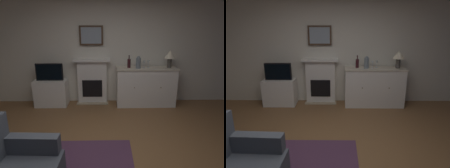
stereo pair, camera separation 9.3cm
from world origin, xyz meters
TOP-DOWN VIEW (x-y plane):
  - wall_rear at (0.00, 2.51)m, footprint 6.39×0.06m
  - fireplace_unit at (-0.38, 2.38)m, footprint 0.87×0.30m
  - framed_picture at (-0.38, 2.42)m, footprint 0.55×0.04m
  - sideboard_cabinet at (0.91, 2.20)m, footprint 1.41×0.49m
  - table_lamp at (1.43, 2.20)m, footprint 0.26×0.26m
  - wine_bottle at (0.50, 2.23)m, footprint 0.08×0.08m
  - wine_glass_left at (0.84, 2.19)m, footprint 0.07×0.07m
  - wine_glass_center at (0.95, 2.24)m, footprint 0.07×0.07m
  - vase_decorative at (0.70, 2.15)m, footprint 0.11×0.11m
  - tv_cabinet at (-1.35, 2.22)m, footprint 0.75×0.42m
  - tv_set at (-1.35, 2.19)m, footprint 0.62×0.07m

SIDE VIEW (x-z plane):
  - tv_cabinet at x=-1.35m, z-range 0.00..0.63m
  - sideboard_cabinet at x=0.91m, z-range 0.00..0.92m
  - fireplace_unit at x=-0.38m, z-range 0.00..1.10m
  - tv_set at x=-1.35m, z-range 0.63..1.03m
  - wine_bottle at x=0.50m, z-range 0.88..1.17m
  - wine_glass_left at x=0.84m, z-range 0.96..1.13m
  - wine_glass_center at x=0.95m, z-range 0.96..1.13m
  - vase_decorative at x=0.70m, z-range 0.92..1.20m
  - table_lamp at x=1.43m, z-range 1.00..1.40m
  - wall_rear at x=0.00m, z-range 0.00..2.81m
  - framed_picture at x=-0.38m, z-range 1.42..1.87m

